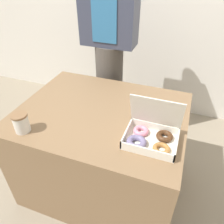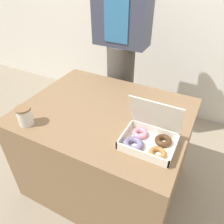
# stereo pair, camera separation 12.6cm
# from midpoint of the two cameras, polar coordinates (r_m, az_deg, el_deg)

# --- Properties ---
(ground_plane) EXTENTS (14.00, 14.00, 0.00)m
(ground_plane) POSITION_cam_midpoint_polar(r_m,az_deg,el_deg) (2.02, 0.42, -17.27)
(ground_plane) COLOR gray
(table) EXTENTS (1.13, 0.90, 0.75)m
(table) POSITION_cam_midpoint_polar(r_m,az_deg,el_deg) (1.73, 0.47, -9.81)
(table) COLOR brown
(table) RESTS_ON ground_plane
(donut_box) EXTENTS (0.29, 0.23, 0.27)m
(donut_box) POSITION_cam_midpoint_polar(r_m,az_deg,el_deg) (1.23, 12.44, -6.90)
(donut_box) COLOR white
(donut_box) RESTS_ON table
(coffee_cup) EXTENTS (0.09, 0.09, 0.12)m
(coffee_cup) POSITION_cam_midpoint_polar(r_m,az_deg,el_deg) (1.41, -19.47, -1.05)
(coffee_cup) COLOR silver
(coffee_cup) RESTS_ON table
(person_customer) EXTENTS (0.46, 0.25, 1.81)m
(person_customer) POSITION_cam_midpoint_polar(r_m,az_deg,el_deg) (1.98, 4.34, 16.78)
(person_customer) COLOR #4C4742
(person_customer) RESTS_ON ground_plane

